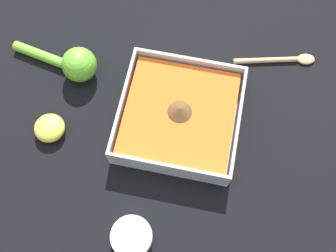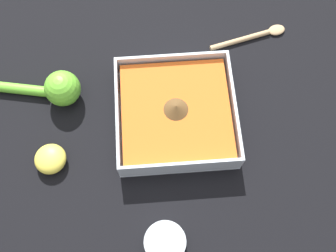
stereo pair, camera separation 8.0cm
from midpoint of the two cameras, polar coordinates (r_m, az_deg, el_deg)
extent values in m
plane|color=black|center=(0.84, 2.78, 0.09)|extent=(4.00, 4.00, 0.00)
cube|color=silver|center=(0.84, 4.35, 0.55)|extent=(0.24, 0.24, 0.01)
cube|color=silver|center=(0.82, 12.72, -0.18)|extent=(0.24, 0.01, 0.05)
cube|color=silver|center=(0.82, -3.72, 2.92)|extent=(0.24, 0.01, 0.05)
cube|color=silver|center=(0.77, 2.98, -6.64)|extent=(0.01, 0.23, 0.05)
cube|color=silver|center=(0.87, 5.87, 8.53)|extent=(0.01, 0.23, 0.05)
cube|color=orange|center=(0.82, 4.46, 1.16)|extent=(0.22, 0.22, 0.04)
cone|color=brown|center=(0.79, 4.61, 1.95)|extent=(0.05, 0.05, 0.02)
cylinder|color=silver|center=(0.77, -2.17, -16.22)|extent=(0.08, 0.08, 0.04)
cylinder|color=brown|center=(0.77, -2.15, -16.26)|extent=(0.07, 0.07, 0.02)
sphere|color=#6BC633|center=(0.87, -10.19, 8.44)|extent=(0.08, 0.08, 0.08)
cylinder|color=#6BC633|center=(0.93, -15.66, 9.58)|extent=(0.05, 0.13, 0.02)
ellipsoid|color=#EFDB4C|center=(0.84, -14.25, -0.64)|extent=(0.06, 0.06, 0.04)
ellipsoid|color=tan|center=(0.97, 21.67, 8.74)|extent=(0.04, 0.05, 0.01)
cylinder|color=tan|center=(0.94, 16.37, 8.86)|extent=(0.05, 0.14, 0.01)
camera|label=1|loc=(0.04, 92.89, -7.33)|focal=42.00mm
camera|label=2|loc=(0.04, -87.11, 7.33)|focal=42.00mm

